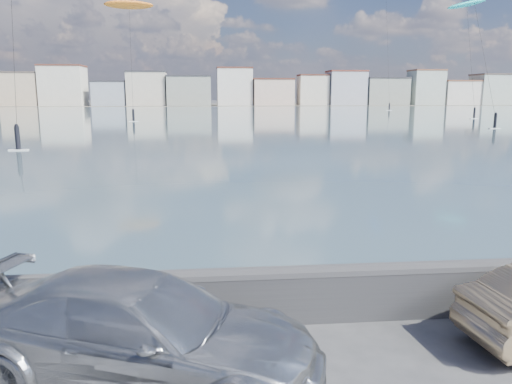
{
  "coord_description": "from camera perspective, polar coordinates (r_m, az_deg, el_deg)",
  "views": [
    {
      "loc": [
        0.02,
        -5.79,
        4.13
      ],
      "look_at": [
        1.0,
        4.0,
        2.2
      ],
      "focal_mm": 35.0,
      "sensor_mm": 36.0,
      "label": 1
    }
  ],
  "objects": [
    {
      "name": "far_buildings",
      "position": [
        191.81,
        -5.42,
        11.61
      ],
      "size": [
        240.79,
        13.26,
        14.6
      ],
      "color": "beige",
      "rests_on": "ground"
    },
    {
      "name": "bay_water",
      "position": [
        97.38,
        -5.76,
        8.61
      ],
      "size": [
        500.0,
        177.0,
        0.0
      ],
      "primitive_type": "cube",
      "color": "#34555E",
      "rests_on": "ground"
    },
    {
      "name": "car_silver",
      "position": [
        7.64,
        -13.15,
        -15.24
      ],
      "size": [
        5.78,
        3.76,
        1.56
      ],
      "primitive_type": "imported",
      "rotation": [
        0.0,
        0.0,
        1.25
      ],
      "color": "#AFB3B7",
      "rests_on": "ground"
    },
    {
      "name": "seawall",
      "position": [
        9.21,
        -5.51,
        -11.63
      ],
      "size": [
        400.0,
        0.36,
        1.08
      ],
      "color": "#28282B",
      "rests_on": "ground"
    },
    {
      "name": "kitesurfer_3",
      "position": [
        88.5,
        -14.29,
        19.84
      ],
      "size": [
        8.58,
        11.18,
        19.43
      ],
      "color": "orange",
      "rests_on": "ground"
    },
    {
      "name": "kitesurfer_4",
      "position": [
        108.94,
        22.95,
        19.03
      ],
      "size": [
        9.3,
        15.7,
        22.64
      ],
      "color": "#19BFBF",
      "rests_on": "ground"
    },
    {
      "name": "far_shore_strip",
      "position": [
        205.84,
        -5.78,
        9.89
      ],
      "size": [
        500.0,
        60.0,
        0.0
      ],
      "primitive_type": "cube",
      "color": "#4C473D",
      "rests_on": "ground"
    }
  ]
}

